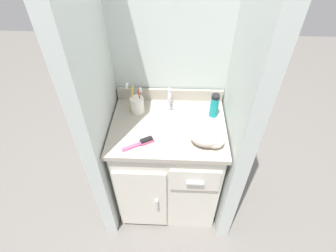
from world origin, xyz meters
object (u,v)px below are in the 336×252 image
object	(u,v)px
hairbrush	(142,142)
hand_towel	(209,137)
toothbrush_cup	(137,105)
shaving_cream_can	(214,106)

from	to	relation	value
hairbrush	hand_towel	world-z (taller)	hand_towel
toothbrush_cup	hairbrush	size ratio (longest dim) A/B	1.18
shaving_cream_can	hand_towel	world-z (taller)	shaving_cream_can
toothbrush_cup	shaving_cream_can	xyz separation A→B (m)	(0.47, -0.01, 0.02)
shaving_cream_can	hand_towel	size ratio (longest dim) A/B	0.82
hairbrush	hand_towel	distance (m)	0.36
shaving_cream_can	hairbrush	distance (m)	0.49
toothbrush_cup	shaving_cream_can	bearing A→B (deg)	-1.80
toothbrush_cup	shaving_cream_can	distance (m)	0.47
toothbrush_cup	hand_towel	distance (m)	0.49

